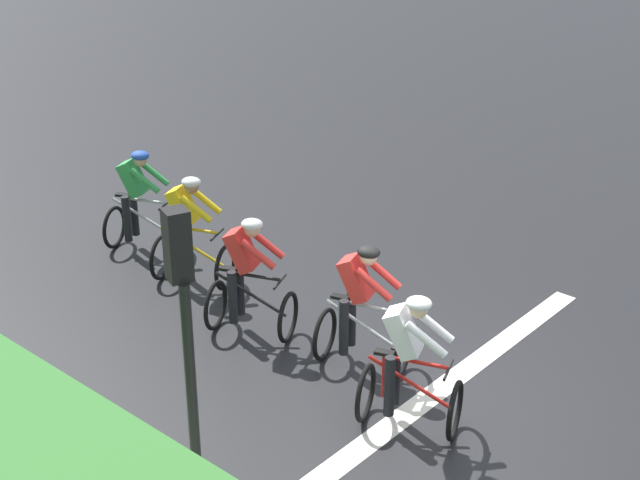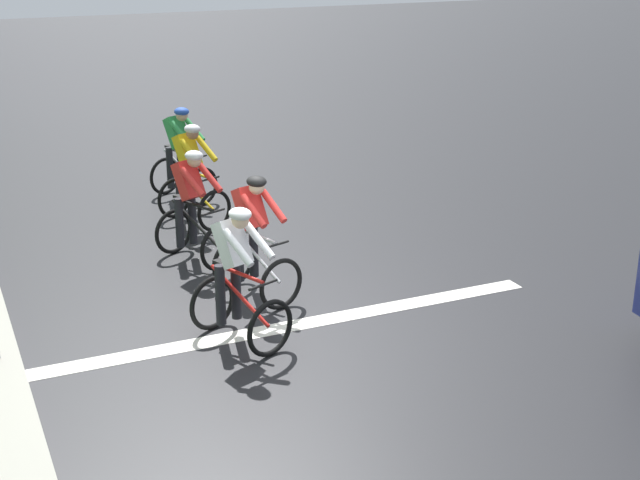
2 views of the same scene
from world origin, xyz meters
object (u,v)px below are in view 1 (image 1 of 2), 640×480
object	(u,v)px
cyclist_fourth	(360,310)
traffic_light_near_crossing	(185,330)
cyclist_second	(189,233)
cyclist_trailing	(408,366)
cyclist_lead	(139,204)
cyclist_mid	(247,280)

from	to	relation	value
cyclist_fourth	traffic_light_near_crossing	bearing A→B (deg)	-168.33
cyclist_second	cyclist_fourth	xyz separation A→B (m)	(-0.13, -3.26, 0.00)
cyclist_fourth	cyclist_trailing	bearing A→B (deg)	-118.48
cyclist_lead	cyclist_second	size ratio (longest dim) A/B	1.00
cyclist_lead	cyclist_trailing	xyz separation A→B (m)	(-1.00, -5.83, 0.00)
cyclist_trailing	traffic_light_near_crossing	xyz separation A→B (m)	(-2.65, 0.50, 1.43)
cyclist_fourth	cyclist_mid	bearing A→B (deg)	102.08
cyclist_mid	cyclist_fourth	bearing A→B (deg)	-77.92
cyclist_fourth	traffic_light_near_crossing	distance (m)	3.65
cyclist_trailing	traffic_light_near_crossing	distance (m)	3.05
cyclist_fourth	cyclist_trailing	distance (m)	1.34
cyclist_lead	traffic_light_near_crossing	bearing A→B (deg)	-124.38
cyclist_second	cyclist_trailing	xyz separation A→B (m)	(-0.77, -4.44, 0.00)
cyclist_lead	cyclist_trailing	size ratio (longest dim) A/B	1.00
cyclist_mid	cyclist_trailing	xyz separation A→B (m)	(-0.30, -2.77, 0.00)
cyclist_trailing	cyclist_lead	bearing A→B (deg)	80.31
cyclist_second	cyclist_lead	bearing A→B (deg)	80.84
cyclist_mid	cyclist_fourth	distance (m)	1.63
cyclist_trailing	cyclist_second	bearing A→B (deg)	80.15
traffic_light_near_crossing	cyclist_mid	bearing A→B (deg)	37.60
cyclist_second	cyclist_fourth	size ratio (longest dim) A/B	1.00
cyclist_second	traffic_light_near_crossing	bearing A→B (deg)	-131.01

